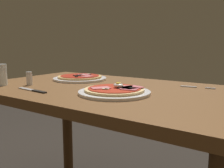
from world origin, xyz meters
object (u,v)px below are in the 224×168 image
Objects in this scene: fork at (195,87)px; knife at (34,90)px; pizza_across_left at (80,78)px; dining_table at (106,110)px; pizza_foreground at (115,91)px; salt_shaker at (29,79)px.

knife is (-0.56, -0.49, 0.00)m from fork.
fork is (0.63, 0.10, -0.01)m from pizza_across_left.
dining_table is 0.35m from knife.
pizza_foreground reaches higher than dining_table.
salt_shaker is (-0.36, -0.16, 0.14)m from dining_table.
pizza_foreground is 0.98× the size of pizza_across_left.
fork is 0.81× the size of knife.
dining_table is 4.31× the size of pizza_foreground.
fork is at bearing 28.85° from salt_shaker.
knife is 0.18m from salt_shaker.
pizza_foreground reaches higher than pizza_across_left.
knife is at bearing -31.92° from salt_shaker.
fork is at bearing 9.42° from pizza_across_left.
knife is at bearing -155.33° from pizza_foreground.
fork is at bearing 55.65° from pizza_foreground.
knife reaches higher than fork.
salt_shaker is at bearing 148.08° from knife.
fork is (0.35, 0.23, 0.11)m from dining_table.
fork is (0.23, 0.34, -0.01)m from pizza_foreground.
knife is at bearing -79.40° from pizza_across_left.
pizza_foreground is 4.49× the size of salt_shaker.
dining_table is 6.62× the size of knife.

